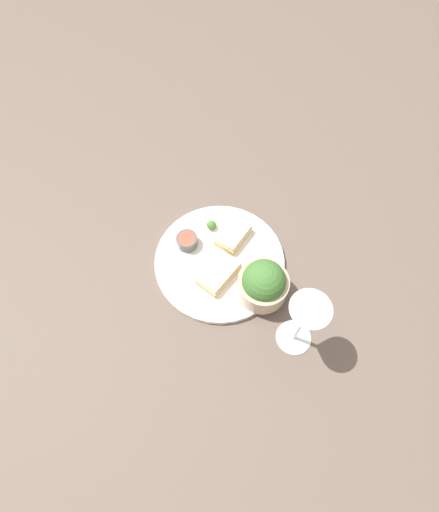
# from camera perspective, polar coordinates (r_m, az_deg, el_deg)

# --- Properties ---
(ground_plane) EXTENTS (4.00, 4.00, 0.00)m
(ground_plane) POSITION_cam_1_polar(r_m,az_deg,el_deg) (0.92, 0.00, -0.96)
(ground_plane) COLOR brown
(dinner_plate) EXTENTS (0.30, 0.30, 0.01)m
(dinner_plate) POSITION_cam_1_polar(r_m,az_deg,el_deg) (0.91, 0.00, -0.77)
(dinner_plate) COLOR silver
(dinner_plate) RESTS_ON ground_plane
(salad_bowl) EXTENTS (0.11, 0.11, 0.10)m
(salad_bowl) POSITION_cam_1_polar(r_m,az_deg,el_deg) (0.84, 6.26, -3.92)
(salad_bowl) COLOR tan
(salad_bowl) RESTS_ON dinner_plate
(sauce_ramekin) EXTENTS (0.05, 0.05, 0.03)m
(sauce_ramekin) POSITION_cam_1_polar(r_m,az_deg,el_deg) (0.92, -4.68, 2.20)
(sauce_ramekin) COLOR #4C4C4C
(sauce_ramekin) RESTS_ON dinner_plate
(cheese_toast_near) EXTENTS (0.11, 0.08, 0.03)m
(cheese_toast_near) POSITION_cam_1_polar(r_m,az_deg,el_deg) (0.88, -0.11, -2.50)
(cheese_toast_near) COLOR #D1B27F
(cheese_toast_near) RESTS_ON dinner_plate
(cheese_toast_far) EXTENTS (0.09, 0.07, 0.03)m
(cheese_toast_far) POSITION_cam_1_polar(r_m,az_deg,el_deg) (0.93, 1.99, 3.00)
(cheese_toast_far) COLOR #D1B27F
(cheese_toast_far) RESTS_ON dinner_plate
(wine_glass) EXTENTS (0.08, 0.08, 0.18)m
(wine_glass) POSITION_cam_1_polar(r_m,az_deg,el_deg) (0.75, 12.10, -8.74)
(wine_glass) COLOR silver
(wine_glass) RESTS_ON ground_plane
(garnish) EXTENTS (0.02, 0.02, 0.02)m
(garnish) POSITION_cam_1_polar(r_m,az_deg,el_deg) (0.94, -1.16, 4.45)
(garnish) COLOR #477533
(garnish) RESTS_ON dinner_plate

